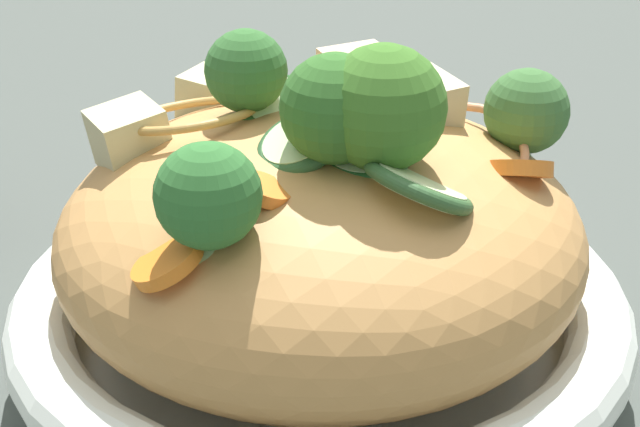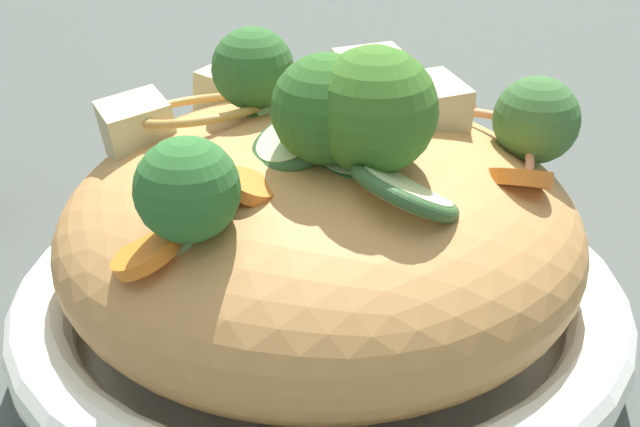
% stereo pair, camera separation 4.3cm
% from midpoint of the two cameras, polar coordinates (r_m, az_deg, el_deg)
% --- Properties ---
extents(ground_plane, '(3.00, 3.00, 0.00)m').
position_cam_midpoint_polar(ground_plane, '(0.47, -2.63, -8.90)').
color(ground_plane, '#414742').
extents(serving_bowl, '(0.28, 0.28, 0.05)m').
position_cam_midpoint_polar(serving_bowl, '(0.45, -2.70, -6.32)').
color(serving_bowl, white).
rests_on(serving_bowl, ground_plane).
extents(noodle_heap, '(0.23, 0.23, 0.11)m').
position_cam_midpoint_polar(noodle_heap, '(0.43, -2.84, -1.27)').
color(noodle_heap, tan).
rests_on(noodle_heap, serving_bowl).
extents(broccoli_florets, '(0.21, 0.13, 0.08)m').
position_cam_midpoint_polar(broccoli_florets, '(0.38, -1.31, 5.58)').
color(broccoli_florets, '#93B276').
rests_on(broccoli_florets, serving_bowl).
extents(carrot_coins, '(0.22, 0.13, 0.04)m').
position_cam_midpoint_polar(carrot_coins, '(0.41, -0.28, 3.34)').
color(carrot_coins, orange).
rests_on(carrot_coins, serving_bowl).
extents(zucchini_slices, '(0.07, 0.14, 0.03)m').
position_cam_midpoint_polar(zucchini_slices, '(0.39, -1.90, 3.74)').
color(zucchini_slices, beige).
rests_on(zucchini_slices, serving_bowl).
extents(chicken_chunks, '(0.14, 0.14, 0.04)m').
position_cam_midpoint_polar(chicken_chunks, '(0.45, -4.53, 6.44)').
color(chicken_chunks, '#CFB08D').
rests_on(chicken_chunks, serving_bowl).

